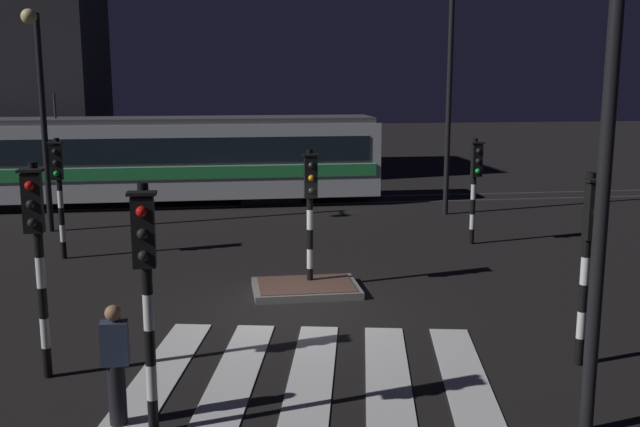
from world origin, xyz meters
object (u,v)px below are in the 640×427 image
object	(u,v)px
traffic_light_kerb_mid_left	(146,273)
street_lamp_trackside_left	(40,93)
pedestrian_waiting_at_kerb	(116,364)
traffic_light_corner_far_left	(58,180)
traffic_light_corner_near_left	(37,239)
tram	(135,159)
street_lamp_near_kerb	(624,53)
traffic_light_corner_near_right	(590,241)
traffic_light_median_centre	(310,198)
street_lamp_trackside_right	(452,72)
traffic_light_corner_far_right	(475,175)

from	to	relation	value
traffic_light_kerb_mid_left	street_lamp_trackside_left	world-z (taller)	street_lamp_trackside_left
traffic_light_kerb_mid_left	pedestrian_waiting_at_kerb	distance (m)	1.50
traffic_light_corner_far_left	pedestrian_waiting_at_kerb	distance (m)	10.07
traffic_light_corner_near_left	tram	world-z (taller)	tram
street_lamp_trackside_left	street_lamp_near_kerb	xyz separation A→B (m)	(9.94, -14.42, 0.74)
traffic_light_corner_far_left	traffic_light_kerb_mid_left	distance (m)	10.52
street_lamp_near_kerb	traffic_light_corner_near_right	bearing A→B (deg)	65.89
street_lamp_trackside_left	tram	bearing A→B (deg)	64.60
traffic_light_corner_near_right	street_lamp_trackside_left	size ratio (longest dim) A/B	0.49
traffic_light_median_centre	tram	world-z (taller)	tram
traffic_light_corner_near_left	pedestrian_waiting_at_kerb	size ratio (longest dim) A/B	2.01
traffic_light_corner_near_right	pedestrian_waiting_at_kerb	world-z (taller)	traffic_light_corner_near_right
traffic_light_corner_near_left	street_lamp_trackside_right	world-z (taller)	street_lamp_trackside_right
tram	traffic_light_median_centre	bearing A→B (deg)	-66.58
traffic_light_corner_near_right	street_lamp_trackside_left	distance (m)	16.47
street_lamp_trackside_left	traffic_light_median_centre	bearing A→B (deg)	-44.47
traffic_light_corner_near_left	traffic_light_median_centre	distance (m)	6.45
traffic_light_corner_near_right	traffic_light_corner_near_left	distance (m)	8.63
tram	street_lamp_near_kerb	bearing A→B (deg)	-67.64
traffic_light_median_centre	pedestrian_waiting_at_kerb	world-z (taller)	traffic_light_median_centre
traffic_light_corner_near_right	tram	bearing A→B (deg)	118.00
traffic_light_kerb_mid_left	street_lamp_near_kerb	distance (m)	6.43
street_lamp_trackside_left	street_lamp_trackside_right	size ratio (longest dim) A/B	0.85
traffic_light_corner_near_right	traffic_light_corner_near_left	bearing A→B (deg)	175.13
traffic_light_corner_far_left	traffic_light_corner_far_right	world-z (taller)	traffic_light_corner_far_left
traffic_light_corner_far_right	pedestrian_waiting_at_kerb	distance (m)	13.04
traffic_light_corner_near_right	street_lamp_trackside_left	xyz separation A→B (m)	(-10.99, 12.09, 2.11)
traffic_light_corner_far_right	traffic_light_corner_near_left	size ratio (longest dim) A/B	0.88
street_lamp_trackside_left	traffic_light_corner_far_right	bearing A→B (deg)	-15.20
traffic_light_median_centre	tram	distance (m)	12.59
traffic_light_median_centre	street_lamp_trackside_left	world-z (taller)	street_lamp_trackside_left
traffic_light_corner_far_right	traffic_light_median_centre	size ratio (longest dim) A/B	0.96
tram	street_lamp_trackside_left	bearing A→B (deg)	-115.40
street_lamp_trackside_left	traffic_light_corner_near_left	bearing A→B (deg)	-78.13
traffic_light_corner_near_right	street_lamp_near_kerb	bearing A→B (deg)	-114.11
traffic_light_kerb_mid_left	tram	world-z (taller)	tram
traffic_light_corner_far_right	tram	distance (m)	12.85
traffic_light_corner_near_left	traffic_light_corner_near_right	bearing A→B (deg)	-4.87
street_lamp_trackside_right	traffic_light_kerb_mid_left	bearing A→B (deg)	-121.14
traffic_light_corner_near_right	pedestrian_waiting_at_kerb	xyz separation A→B (m)	(-7.28, -1.00, -1.24)
traffic_light_corner_near_left	street_lamp_trackside_left	world-z (taller)	street_lamp_trackside_left
traffic_light_corner_near_left	street_lamp_trackside_right	size ratio (longest dim) A/B	0.44
traffic_light_corner_near_right	traffic_light_median_centre	distance (m)	6.35
traffic_light_corner_near_left	street_lamp_trackside_right	bearing A→B (deg)	49.49
traffic_light_corner_near_right	pedestrian_waiting_at_kerb	distance (m)	7.45
traffic_light_corner_far_right	street_lamp_trackside_left	size ratio (longest dim) A/B	0.46
traffic_light_corner_far_left	street_lamp_trackside_right	distance (m)	13.01
traffic_light_corner_far_left	street_lamp_trackside_left	size ratio (longest dim) A/B	0.48
traffic_light_median_centre	traffic_light_kerb_mid_left	distance (m)	7.11
tram	pedestrian_waiting_at_kerb	distance (m)	17.71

